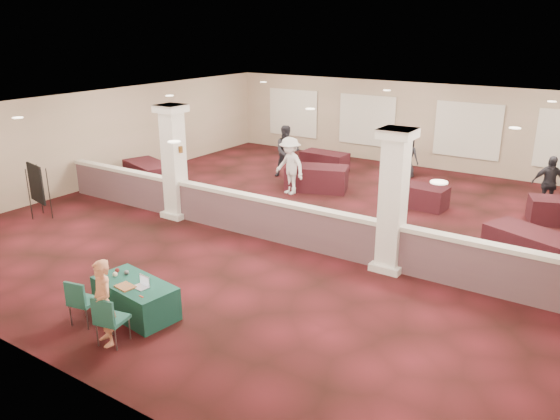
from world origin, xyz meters
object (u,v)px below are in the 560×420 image
Objects in this scene: far_table_back_left at (325,161)px; attendee_d at (408,156)px; far_table_front_left at (149,174)px; attendee_b at (290,166)px; far_table_back_center at (419,196)px; attendee_c at (549,183)px; attendee_a at (287,151)px; conf_chair_side at (81,299)px; far_table_front_center at (316,178)px; far_table_front_right at (530,248)px; woman at (103,303)px; near_table at (136,298)px; easel_board at (36,184)px; conf_chair_main at (108,317)px.

far_table_back_left is 3.09m from attendee_d.
far_table_front_left is 1.07× the size of attendee_b.
attendee_c is at bearing 28.06° from far_table_back_center.
attendee_a reaches higher than far_table_back_left.
attendee_b is 7.78m from attendee_c.
conf_chair_side is at bearing -105.17° from far_table_back_center.
far_table_front_center is 1.02× the size of far_table_front_right.
far_table_back_center is 0.88× the size of attendee_b.
woman is at bearing -78.17° from far_table_back_left.
conf_chair_side is 0.45× the size of far_table_front_left.
attendee_d is (0.68, 12.32, 0.45)m from near_table.
far_table_front_right reaches higher than near_table.
attendee_a is at bearing -115.53° from far_table_back_left.
attendee_d is at bearing 108.44° from woman.
easel_board reaches higher than attendee_d.
near_table is 0.84× the size of far_table_front_center.
attendee_b is at bearing 85.71° from conf_chair_side.
attendee_a reaches higher than far_table_front_left.
conf_chair_main reaches higher than conf_chair_side.
conf_chair_main is at bearing -137.90° from attendee_c.
conf_chair_side reaches higher than near_table.
far_table_front_left is 4.91m from attendee_b.
near_table is at bearing -82.30° from far_table_front_center.
attendee_c is at bearing 171.70° from attendee_d.
conf_chair_main is 0.50× the size of attendee_b.
conf_chair_side is 0.52× the size of far_table_back_left.
woman is 10.43m from far_table_back_center.
conf_chair_main is 0.46× the size of far_table_front_center.
far_table_back_left is (-2.61, 12.47, -0.42)m from woman.
far_table_back_left is (-2.26, 11.47, 0.03)m from near_table.
conf_chair_main reaches higher than far_table_back_center.
attendee_d is at bearing 40.70° from far_table_front_left.
attendee_a reaches higher than far_table_front_center.
easel_board is (-5.97, 3.15, 0.46)m from conf_chair_side.
far_table_back_left is at bearing 24.86° from attendee_a.
woman reaches higher than near_table.
attendee_b is 1.21× the size of attendee_d.
woman reaches higher than far_table_front_left.
attendee_a is (-5.22, 0.71, 0.60)m from far_table_back_center.
woman is at bearing -125.82° from far_table_front_right.
easel_board is 0.84× the size of attendee_a.
conf_chair_side is 0.46× the size of far_table_front_right.
far_table_front_center reaches higher than far_table_front_right.
far_table_front_right is 1.13× the size of far_table_back_left.
attendee_b is at bearing 66.23° from attendee_d.
far_table_front_right is 1.06× the size of attendee_a.
attendee_b is (-1.27, 9.07, 0.40)m from conf_chair_side.
woman is 0.89× the size of far_table_back_left.
attendee_a reaches higher than attendee_d.
conf_chair_side is (-0.50, -0.84, 0.21)m from near_table.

